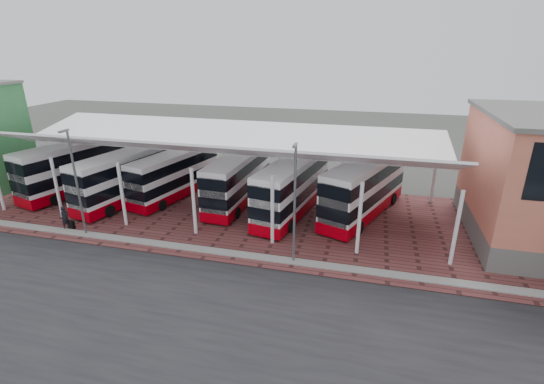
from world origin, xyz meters
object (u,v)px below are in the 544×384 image
object	(u,v)px
bus_5	(365,188)
bus_4	(293,187)
bus_2	(175,175)
pedestrian	(65,218)
bus_0	(79,167)
bus_1	(128,177)
bus_3	(238,179)

from	to	relation	value
bus_5	bus_4	bearing A→B (deg)	-148.57
bus_2	bus_4	bearing A→B (deg)	7.95
pedestrian	bus_5	bearing A→B (deg)	-59.92
bus_0	bus_5	distance (m)	26.85
bus_1	bus_5	size ratio (longest dim) A/B	0.97
bus_3	bus_5	xyz separation A→B (m)	(11.00, -0.04, 0.17)
bus_5	pedestrian	distance (m)	23.77
pedestrian	bus_2	bearing A→B (deg)	-21.21
bus_4	pedestrian	world-z (taller)	bus_4
bus_0	bus_3	distance (m)	15.86
bus_2	bus_3	distance (m)	6.16
bus_3	bus_4	bearing A→B (deg)	-8.92
bus_0	bus_4	size ratio (longest dim) A/B	1.04
bus_1	bus_4	size ratio (longest dim) A/B	0.99
bus_0	bus_4	world-z (taller)	bus_0
bus_1	bus_4	bearing A→B (deg)	16.25
bus_1	bus_3	xyz separation A→B (m)	(9.80, 2.01, -0.07)
bus_2	bus_3	world-z (taller)	bus_3
bus_4	pedestrian	bearing A→B (deg)	-144.89
bus_2	bus_5	world-z (taller)	bus_5
bus_0	bus_1	size ratio (longest dim) A/B	1.06
bus_4	bus_2	bearing A→B (deg)	-174.90
bus_4	bus_5	xyz separation A→B (m)	(5.82, 1.05, 0.06)
bus_0	bus_4	bearing A→B (deg)	14.44
bus_2	bus_5	bearing A→B (deg)	13.25
bus_3	bus_4	size ratio (longest dim) A/B	0.94
bus_0	bus_1	bearing A→B (deg)	4.44
bus_5	pedestrian	bearing A→B (deg)	-137.68
bus_4	bus_5	size ratio (longest dim) A/B	0.98
bus_1	pedestrian	size ratio (longest dim) A/B	6.04
bus_1	bus_4	xyz separation A→B (m)	(14.98, 0.92, 0.04)
bus_1	bus_2	distance (m)	4.15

